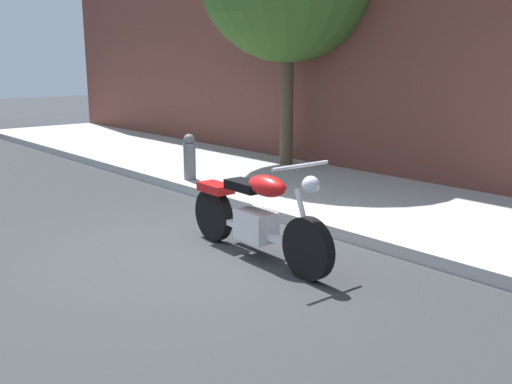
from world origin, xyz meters
TOP-DOWN VIEW (x-y plane):
  - ground_plane at (0.00, 0.00)m, footprint 60.00×60.00m
  - sidewalk at (0.00, 3.16)m, footprint 25.23×3.12m
  - motorcycle at (0.46, 0.46)m, footprint 2.23×0.70m
  - fire_hydrant at (-2.92, 1.94)m, footprint 0.20×0.20m

SIDE VIEW (x-z plane):
  - ground_plane at x=0.00m, z-range 0.00..0.00m
  - sidewalk at x=0.00m, z-range 0.00..0.14m
  - fire_hydrant at x=-2.92m, z-range 0.00..0.91m
  - motorcycle at x=0.46m, z-range -0.10..1.02m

